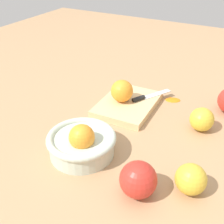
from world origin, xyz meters
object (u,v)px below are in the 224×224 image
object	(u,v)px
orange_on_board	(122,91)
apple_front_left_2	(191,179)
cutting_board	(128,104)
knife	(146,97)
apple_front_right_2	(202,119)
bowl	(82,143)
apple_front_left	(138,180)

from	to	relation	value
orange_on_board	apple_front_left_2	xyz separation A→B (m)	(-0.26, -0.30, -0.02)
apple_front_left_2	cutting_board	bearing A→B (deg)	46.77
knife	apple_front_right_2	size ratio (longest dim) A/B	2.05
bowl	knife	xyz separation A→B (m)	(0.32, -0.04, -0.01)
bowl	knife	bearing A→B (deg)	-7.89
apple_front_right_2	orange_on_board	bearing A→B (deg)	88.42
bowl	orange_on_board	size ratio (longest dim) A/B	2.45
cutting_board	orange_on_board	size ratio (longest dim) A/B	3.13
orange_on_board	apple_front_left	xyz separation A→B (m)	(-0.32, -0.20, -0.02)
bowl	cutting_board	world-z (taller)	bowl
cutting_board	apple_front_right_2	world-z (taller)	apple_front_right_2
orange_on_board	cutting_board	bearing A→B (deg)	-73.70
cutting_board	apple_front_left	bearing A→B (deg)	-150.76
orange_on_board	apple_front_right_2	world-z (taller)	orange_on_board
apple_front_left	apple_front_right_2	world-z (taller)	apple_front_left
cutting_board	apple_front_left_2	world-z (taller)	apple_front_left_2
cutting_board	orange_on_board	xyz separation A→B (m)	(-0.01, 0.02, 0.05)
apple_front_left_2	apple_front_left	bearing A→B (deg)	122.40
bowl	apple_front_left_2	bearing A→B (deg)	-88.45
cutting_board	apple_front_left	size ratio (longest dim) A/B	2.76
apple_front_left	apple_front_left_2	size ratio (longest dim) A/B	1.18
bowl	knife	distance (m)	0.32
bowl	cutting_board	bearing A→B (deg)	-0.07
bowl	apple_front_left	bearing A→B (deg)	-106.64
cutting_board	apple_front_right_2	xyz separation A→B (m)	(-0.01, -0.24, 0.02)
orange_on_board	apple_front_left	distance (m)	0.38
apple_front_right_2	knife	bearing A→B (deg)	72.04
apple_front_left	orange_on_board	bearing A→B (deg)	32.28
cutting_board	knife	size ratio (longest dim) A/B	1.59
apple_front_left	bowl	bearing A→B (deg)	73.36
cutting_board	orange_on_board	world-z (taller)	orange_on_board
knife	apple_front_right_2	world-z (taller)	apple_front_right_2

